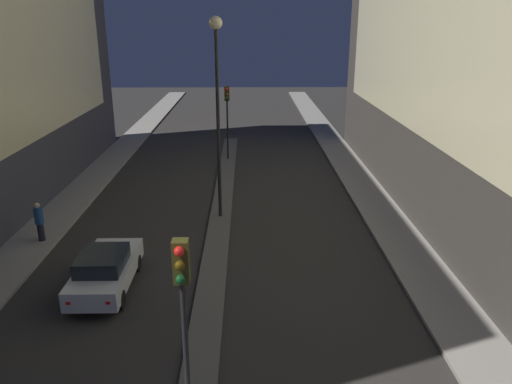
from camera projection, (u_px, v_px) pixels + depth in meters
name	position (u px, v px, depth m)	size (l,w,h in m)	color
median_strip	(221.00, 212.00, 24.38)	(1.00, 31.80, 0.13)	#56544F
traffic_light_near	(183.00, 300.00, 9.94)	(0.32, 0.42, 4.80)	black
traffic_light_mid	(227.00, 107.00, 32.41)	(0.32, 0.42, 4.80)	black
street_lamp	(217.00, 82.00, 21.71)	(0.56, 0.56, 8.99)	black
car_left_lane	(105.00, 270.00, 17.22)	(1.74, 4.20, 1.51)	silver
pedestrian_on_left_sidewalk	(39.00, 221.00, 20.79)	(0.37, 0.37, 1.68)	black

